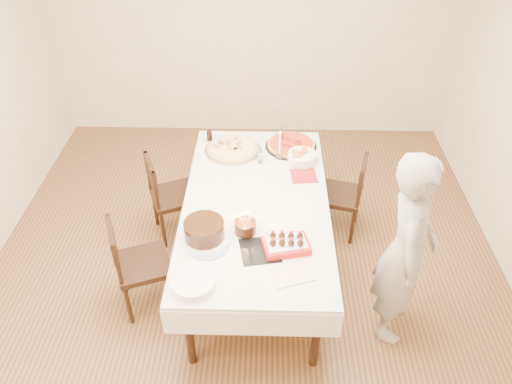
{
  "coord_description": "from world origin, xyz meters",
  "views": [
    {
      "loc": [
        0.17,
        -2.95,
        3.22
      ],
      "look_at": [
        0.09,
        0.11,
        0.85
      ],
      "focal_mm": 35.0,
      "sensor_mm": 36.0,
      "label": 1
    }
  ],
  "objects_px": {
    "cola_glass": "(209,136)",
    "chair_right_savory": "(340,195)",
    "pasta_bowl": "(302,157)",
    "strawberry_box": "(286,244)",
    "chair_left_dessert": "(143,264)",
    "pizza_white": "(233,149)",
    "layer_cake": "(204,230)",
    "person": "(406,251)",
    "dining_table": "(256,237)",
    "taper_candle": "(280,145)",
    "birthday_cake": "(245,223)",
    "pizza_pepperoni": "(291,145)",
    "chair_left_savory": "(175,196)"
  },
  "relations": [
    {
      "from": "cola_glass",
      "to": "chair_right_savory",
      "type": "bearing_deg",
      "value": -16.69
    },
    {
      "from": "birthday_cake",
      "to": "pizza_white",
      "type": "bearing_deg",
      "value": 98.41
    },
    {
      "from": "chair_left_savory",
      "to": "pizza_white",
      "type": "relative_size",
      "value": 1.68
    },
    {
      "from": "layer_cake",
      "to": "chair_right_savory",
      "type": "bearing_deg",
      "value": 40.95
    },
    {
      "from": "chair_left_dessert",
      "to": "pasta_bowl",
      "type": "xyz_separation_m",
      "value": [
        1.25,
        0.95,
        0.37
      ]
    },
    {
      "from": "chair_right_savory",
      "to": "pizza_white",
      "type": "bearing_deg",
      "value": -175.45
    },
    {
      "from": "chair_left_savory",
      "to": "taper_candle",
      "type": "relative_size",
      "value": 3.01
    },
    {
      "from": "chair_right_savory",
      "to": "layer_cake",
      "type": "xyz_separation_m",
      "value": [
        -1.11,
        -0.96,
        0.41
      ]
    },
    {
      "from": "dining_table",
      "to": "birthday_cake",
      "type": "height_order",
      "value": "birthday_cake"
    },
    {
      "from": "chair_left_dessert",
      "to": "pizza_pepperoni",
      "type": "xyz_separation_m",
      "value": [
        1.16,
        1.2,
        0.35
      ]
    },
    {
      "from": "pizza_pepperoni",
      "to": "birthday_cake",
      "type": "height_order",
      "value": "birthday_cake"
    },
    {
      "from": "pizza_white",
      "to": "pizza_pepperoni",
      "type": "xyz_separation_m",
      "value": [
        0.53,
        0.08,
        0.0
      ]
    },
    {
      "from": "cola_glass",
      "to": "strawberry_box",
      "type": "height_order",
      "value": "cola_glass"
    },
    {
      "from": "dining_table",
      "to": "taper_candle",
      "type": "height_order",
      "value": "taper_candle"
    },
    {
      "from": "pizza_white",
      "to": "birthday_cake",
      "type": "relative_size",
      "value": 3.24
    },
    {
      "from": "pizza_white",
      "to": "taper_candle",
      "type": "bearing_deg",
      "value": -14.29
    },
    {
      "from": "taper_candle",
      "to": "strawberry_box",
      "type": "relative_size",
      "value": 0.89
    },
    {
      "from": "chair_left_savory",
      "to": "layer_cake",
      "type": "height_order",
      "value": "layer_cake"
    },
    {
      "from": "pizza_white",
      "to": "layer_cake",
      "type": "distance_m",
      "value": 1.16
    },
    {
      "from": "dining_table",
      "to": "person",
      "type": "relative_size",
      "value": 1.36
    },
    {
      "from": "pizza_white",
      "to": "birthday_cake",
      "type": "height_order",
      "value": "birthday_cake"
    },
    {
      "from": "pasta_bowl",
      "to": "person",
      "type": "bearing_deg",
      "value": -59.33
    },
    {
      "from": "layer_cake",
      "to": "person",
      "type": "bearing_deg",
      "value": -5.44
    },
    {
      "from": "strawberry_box",
      "to": "dining_table",
      "type": "bearing_deg",
      "value": 113.38
    },
    {
      "from": "dining_table",
      "to": "cola_glass",
      "type": "xyz_separation_m",
      "value": [
        -0.46,
        0.9,
        0.42
      ]
    },
    {
      "from": "chair_left_dessert",
      "to": "pizza_white",
      "type": "height_order",
      "value": "chair_left_dessert"
    },
    {
      "from": "chair_right_savory",
      "to": "pasta_bowl",
      "type": "relative_size",
      "value": 3.25
    },
    {
      "from": "cola_glass",
      "to": "pizza_pepperoni",
      "type": "bearing_deg",
      "value": -7.07
    },
    {
      "from": "person",
      "to": "pasta_bowl",
      "type": "distance_m",
      "value": 1.3
    },
    {
      "from": "chair_left_savory",
      "to": "pizza_pepperoni",
      "type": "height_order",
      "value": "chair_left_savory"
    },
    {
      "from": "dining_table",
      "to": "chair_right_savory",
      "type": "relative_size",
      "value": 2.62
    },
    {
      "from": "taper_candle",
      "to": "birthday_cake",
      "type": "xyz_separation_m",
      "value": [
        -0.26,
        -0.98,
        -0.05
      ]
    },
    {
      "from": "pizza_pepperoni",
      "to": "strawberry_box",
      "type": "distance_m",
      "value": 1.33
    },
    {
      "from": "pizza_pepperoni",
      "to": "layer_cake",
      "type": "relative_size",
      "value": 1.28
    },
    {
      "from": "person",
      "to": "layer_cake",
      "type": "relative_size",
      "value": 4.28
    },
    {
      "from": "pasta_bowl",
      "to": "chair_left_dessert",
      "type": "bearing_deg",
      "value": -142.74
    },
    {
      "from": "chair_right_savory",
      "to": "chair_left_savory",
      "type": "bearing_deg",
      "value": -161.99
    },
    {
      "from": "cola_glass",
      "to": "birthday_cake",
      "type": "relative_size",
      "value": 0.61
    },
    {
      "from": "pizza_white",
      "to": "pizza_pepperoni",
      "type": "bearing_deg",
      "value": 8.76
    },
    {
      "from": "person",
      "to": "chair_right_savory",
      "type": "bearing_deg",
      "value": 28.73
    },
    {
      "from": "chair_right_savory",
      "to": "layer_cake",
      "type": "height_order",
      "value": "layer_cake"
    },
    {
      "from": "pizza_pepperoni",
      "to": "layer_cake",
      "type": "distance_m",
      "value": 1.4
    },
    {
      "from": "dining_table",
      "to": "strawberry_box",
      "type": "relative_size",
      "value": 6.75
    },
    {
      "from": "pasta_bowl",
      "to": "cola_glass",
      "type": "xyz_separation_m",
      "value": [
        -0.84,
        0.34,
        -0.0
      ]
    },
    {
      "from": "pizza_white",
      "to": "taper_candle",
      "type": "relative_size",
      "value": 1.79
    },
    {
      "from": "dining_table",
      "to": "strawberry_box",
      "type": "height_order",
      "value": "strawberry_box"
    },
    {
      "from": "pasta_bowl",
      "to": "strawberry_box",
      "type": "distance_m",
      "value": 1.1
    },
    {
      "from": "pizza_white",
      "to": "strawberry_box",
      "type": "distance_m",
      "value": 1.33
    },
    {
      "from": "dining_table",
      "to": "birthday_cake",
      "type": "bearing_deg",
      "value": -100.76
    },
    {
      "from": "chair_left_dessert",
      "to": "pizza_pepperoni",
      "type": "distance_m",
      "value": 1.7
    }
  ]
}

